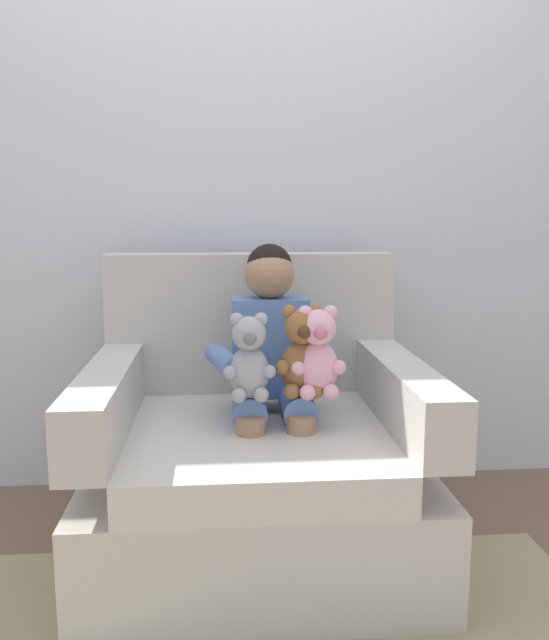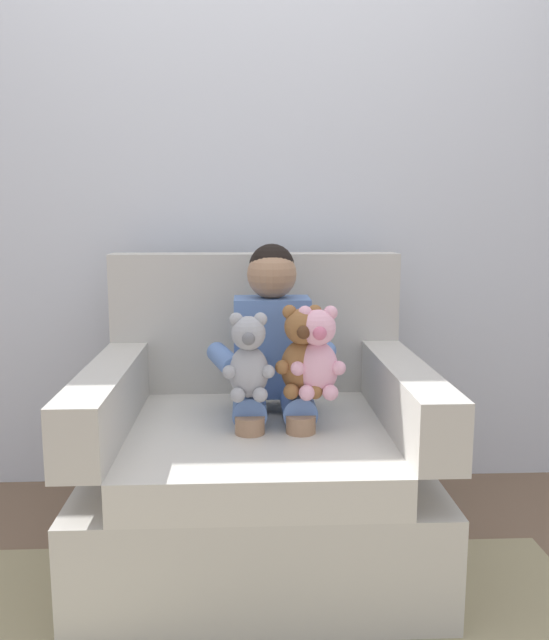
{
  "view_description": "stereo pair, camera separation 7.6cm",
  "coord_description": "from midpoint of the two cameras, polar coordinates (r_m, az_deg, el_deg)",
  "views": [
    {
      "loc": [
        -0.11,
        -2.06,
        1.15
      ],
      "look_at": [
        0.05,
        -0.05,
        0.82
      ],
      "focal_mm": 36.6,
      "sensor_mm": 36.0,
      "label": 1
    },
    {
      "loc": [
        -0.04,
        -2.07,
        1.15
      ],
      "look_at": [
        0.05,
        -0.05,
        0.82
      ],
      "focal_mm": 36.6,
      "sensor_mm": 36.0,
      "label": 2
    }
  ],
  "objects": [
    {
      "name": "plush_brown",
      "position": [
        2.06,
        1.37,
        -2.94
      ],
      "size": [
        0.17,
        0.14,
        0.29
      ],
      "rotation": [
        0.0,
        0.0,
        0.24
      ],
      "color": "brown",
      "rests_on": "armchair"
    },
    {
      "name": "armchair",
      "position": [
        2.27,
        -2.56,
        -12.22
      ],
      "size": [
        1.09,
        0.98,
        1.0
      ],
      "color": "#BCB7AD",
      "rests_on": "ground"
    },
    {
      "name": "ground_plane",
      "position": [
        2.36,
        -2.46,
        -19.76
      ],
      "size": [
        8.0,
        8.0,
        0.0
      ],
      "primitive_type": "plane",
      "color": "brown"
    },
    {
      "name": "back_wall",
      "position": [
        2.77,
        -3.24,
        12.43
      ],
      "size": [
        6.0,
        0.1,
        2.6
      ],
      "primitive_type": "cube",
      "color": "silver",
      "rests_on": "ground"
    },
    {
      "name": "plush_pink",
      "position": [
        2.05,
        2.73,
        -3.02
      ],
      "size": [
        0.17,
        0.14,
        0.29
      ],
      "rotation": [
        0.0,
        0.0,
        0.24
      ],
      "color": "#EAA8BC",
      "rests_on": "armchair"
    },
    {
      "name": "seated_child",
      "position": [
        2.21,
        -1.28,
        -3.0
      ],
      "size": [
        0.45,
        0.39,
        0.82
      ],
      "rotation": [
        0.0,
        0.0,
        0.06
      ],
      "color": "#597AB7",
      "rests_on": "armchair"
    },
    {
      "name": "plush_grey",
      "position": [
        2.02,
        -3.31,
        -3.44
      ],
      "size": [
        0.16,
        0.13,
        0.27
      ],
      "rotation": [
        0.0,
        0.0,
        -0.4
      ],
      "color": "#9E9EA3",
      "rests_on": "armchair"
    }
  ]
}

